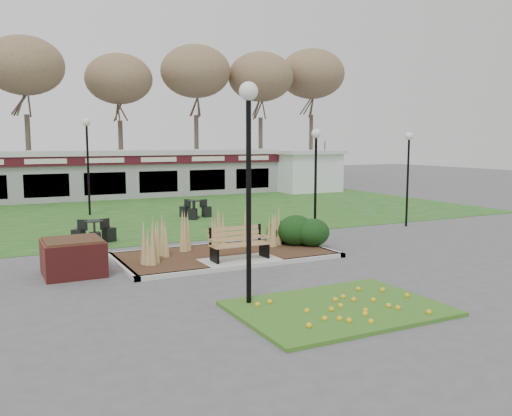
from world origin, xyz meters
name	(u,v)px	position (x,y,z in m)	size (l,w,h in m)	color
ground	(242,265)	(0.00, 0.00, 0.00)	(100.00, 100.00, 0.00)	#515154
lawn	(134,214)	(0.00, 12.00, 0.01)	(34.00, 16.00, 0.02)	#21561B
flower_bed	(338,307)	(0.00, -4.60, 0.07)	(4.20, 3.00, 0.16)	#29601B
planting_bed	(260,241)	(1.27, 1.35, 0.37)	(6.75, 3.40, 1.27)	#372116
park_bench	(238,243)	(0.00, 0.25, 0.59)	(1.70, 0.66, 0.93)	#AE7A4E
brick_planter	(73,257)	(-4.40, 1.00, 0.48)	(1.50, 1.50, 0.95)	maroon
food_pavilion	(100,174)	(0.00, 19.96, 1.48)	(24.60, 3.40, 2.90)	gray
service_hut	(307,170)	(13.50, 18.00, 1.45)	(4.40, 3.40, 2.83)	white
tree_backdrop	(75,72)	(0.00, 28.00, 8.36)	(47.24, 5.24, 10.36)	#47382B
lamp_post_near_left	(249,145)	(-1.51, -3.50, 3.40)	(0.39, 0.39, 4.66)	black
lamp_post_near_right	(316,160)	(3.87, 2.22, 2.83)	(0.32, 0.32, 3.88)	black
lamp_post_mid_left	(87,145)	(-1.96, 12.51, 3.29)	(0.37, 0.37, 4.51)	black
lamp_post_mid_right	(408,158)	(8.97, 3.23, 2.78)	(0.32, 0.32, 3.82)	black
bistro_set_c	(94,236)	(-3.13, 5.00, 0.28)	(1.48, 1.38, 0.79)	black
bistro_set_d	(195,212)	(2.10, 9.37, 0.28)	(1.30, 1.48, 0.79)	black
patio_umbrella	(324,171)	(14.11, 16.76, 1.49)	(2.41, 2.44, 2.35)	black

